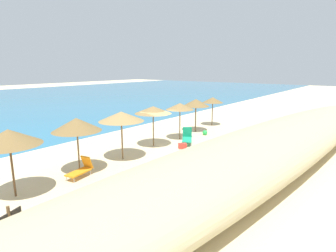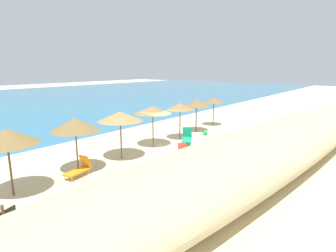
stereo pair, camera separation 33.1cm
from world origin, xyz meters
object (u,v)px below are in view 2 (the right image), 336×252
beach_umbrella_3 (153,110)px  beach_ball (205,133)px  beach_umbrella_0 (6,137)px  lounge_chair_0 (79,169)px  wooden_signpost (4,225)px  cooler_box (182,146)px  beach_umbrella_5 (197,103)px  beach_umbrella_6 (214,100)px  beach_umbrella_4 (180,106)px  beach_umbrella_1 (75,124)px  lounge_chair_1 (187,137)px  beach_umbrella_2 (120,116)px

beach_umbrella_3 → beach_ball: bearing=-13.2°
beach_umbrella_0 → lounge_chair_0: beach_umbrella_0 is taller
wooden_signpost → cooler_box: (12.00, 2.34, -0.78)m
beach_umbrella_5 → beach_umbrella_6: (3.11, 0.10, -0.06)m
beach_umbrella_3 → lounge_chair_0: size_ratio=1.88×
beach_umbrella_4 → beach_umbrella_5: beach_umbrella_5 is taller
beach_umbrella_0 → lounge_chair_0: bearing=-7.3°
beach_umbrella_0 → beach_umbrella_3: 9.46m
beach_umbrella_5 → beach_ball: 2.70m
lounge_chair_0 → wooden_signpost: 6.03m
beach_umbrella_3 → cooler_box: (0.76, -1.94, -2.39)m
beach_umbrella_1 → beach_umbrella_5: 11.78m
lounge_chair_1 → wooden_signpost: size_ratio=1.06×
beach_umbrella_6 → wooden_signpost: beach_umbrella_6 is taller
beach_ball → wooden_signpost: bearing=-169.2°
lounge_chair_0 → lounge_chair_1: 8.44m
beach_umbrella_6 → lounge_chair_1: 7.26m
beach_umbrella_5 → wooden_signpost: (-16.90, -4.40, -1.53)m
lounge_chair_0 → cooler_box: bearing=-110.3°
beach_umbrella_0 → beach_umbrella_2: size_ratio=1.02×
beach_umbrella_3 → lounge_chair_0: (-6.42, -0.73, -2.16)m
beach_umbrella_3 → lounge_chair_1: 3.25m
beach_umbrella_0 → beach_umbrella_2: beach_umbrella_0 is taller
beach_umbrella_5 → lounge_chair_1: beach_umbrella_5 is taller
beach_umbrella_1 → wooden_signpost: bearing=-141.1°
beach_umbrella_3 → cooler_box: beach_umbrella_3 is taller
beach_umbrella_2 → beach_ball: (8.26, -0.89, -2.40)m
beach_umbrella_1 → beach_ball: beach_umbrella_1 is taller
beach_umbrella_2 → beach_umbrella_4: (5.87, -0.06, -0.05)m
beach_umbrella_4 → lounge_chair_0: bearing=-177.7°
beach_umbrella_1 → wooden_signpost: size_ratio=1.84×
beach_umbrella_3 → wooden_signpost: (-11.24, -4.29, -1.61)m
beach_umbrella_3 → beach_umbrella_4: bearing=-7.7°
beach_umbrella_6 → wooden_signpost: bearing=-167.3°
beach_umbrella_6 → beach_ball: (-3.71, -1.40, -2.23)m
beach_umbrella_0 → beach_umbrella_6: bearing=1.7°
cooler_box → lounge_chair_1: bearing=20.1°
beach_umbrella_1 → beach_umbrella_2: bearing=-3.0°
beach_umbrella_2 → cooler_box: 4.92m
beach_ball → beach_umbrella_5: bearing=65.2°
beach_umbrella_1 → beach_umbrella_2: 2.92m
beach_umbrella_0 → cooler_box: size_ratio=5.41×
beach_umbrella_3 → beach_umbrella_2: bearing=-174.7°
wooden_signpost → beach_ball: size_ratio=4.01×
beach_umbrella_0 → beach_umbrella_2: 6.25m
beach_umbrella_2 → cooler_box: bearing=-22.6°
beach_umbrella_4 → beach_umbrella_5: (2.99, 0.47, -0.05)m
beach_umbrella_2 → beach_umbrella_4: bearing=-0.6°
beach_umbrella_1 → wooden_signpost: (-5.13, -4.14, -1.61)m
beach_umbrella_5 → lounge_chair_0: 12.28m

